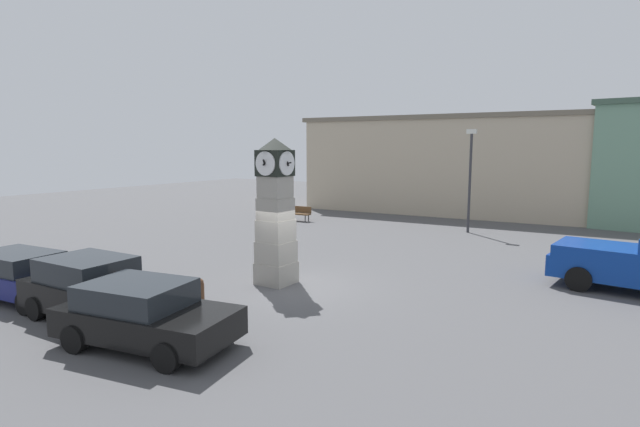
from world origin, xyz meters
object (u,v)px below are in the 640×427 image
at_px(clock_tower, 276,215).
at_px(car_navy_sedan, 22,275).
at_px(car_by_building, 145,314).
at_px(bollard_mid_row, 200,294).
at_px(street_lamp_near_road, 470,172).
at_px(bollard_near_tower, 170,301).
at_px(car_near_tower, 93,288).
at_px(bench, 299,212).

bearing_deg(clock_tower, car_navy_sedan, -133.61).
xyz_separation_m(car_navy_sedan, car_by_building, (6.14, -0.25, 0.03)).
distance_m(bollard_mid_row, car_navy_sedan, 5.72).
relative_size(car_by_building, street_lamp_near_road, 0.81).
xyz_separation_m(bollard_near_tower, car_by_building, (0.78, -1.37, 0.21)).
height_order(bollard_near_tower, bollard_mid_row, bollard_near_tower).
height_order(car_near_tower, bench, car_near_tower).
height_order(bollard_mid_row, car_navy_sedan, car_navy_sedan).
bearing_deg(bollard_mid_row, clock_tower, 88.04).
relative_size(car_navy_sedan, bench, 2.86).
bearing_deg(car_near_tower, bench, 108.33).
bearing_deg(clock_tower, bollard_mid_row, -91.96).
height_order(bollard_near_tower, car_navy_sedan, car_navy_sedan).
bearing_deg(car_navy_sedan, car_near_tower, 3.57).
bearing_deg(street_lamp_near_road, bollard_near_tower, -97.32).
relative_size(car_near_tower, car_by_building, 0.94).
bearing_deg(bollard_near_tower, car_navy_sedan, -168.13).
height_order(car_navy_sedan, car_by_building, car_by_building).
distance_m(bollard_mid_row, bench, 17.12).
height_order(bollard_mid_row, bench, bench).
distance_m(clock_tower, car_by_building, 6.12).
xyz_separation_m(bollard_near_tower, bollard_mid_row, (-0.13, 1.16, -0.11)).
distance_m(bollard_near_tower, car_by_building, 1.59).
xyz_separation_m(car_navy_sedan, car_near_tower, (3.36, 0.21, 0.09)).
distance_m(car_by_building, street_lamp_near_road, 19.69).
height_order(clock_tower, bollard_near_tower, clock_tower).
bearing_deg(car_near_tower, bollard_near_tower, 24.62).
relative_size(car_navy_sedan, car_near_tower, 1.12).
height_order(clock_tower, street_lamp_near_road, street_lamp_near_road).
height_order(bollard_near_tower, bench, bollard_near_tower).
relative_size(bollard_mid_row, street_lamp_near_road, 0.16).
xyz_separation_m(bench, street_lamp_near_road, (10.09, 1.62, 2.71)).
xyz_separation_m(car_near_tower, car_by_building, (2.78, -0.46, -0.06)).
bearing_deg(car_by_building, street_lamp_near_road, 85.46).
xyz_separation_m(bollard_mid_row, car_navy_sedan, (-5.23, -2.29, 0.28)).
xyz_separation_m(clock_tower, car_near_tower, (-1.99, -5.40, -1.50)).
relative_size(bollard_mid_row, bench, 0.55).
relative_size(car_navy_sedan, car_by_building, 1.05).
distance_m(clock_tower, street_lamp_near_road, 13.84).
bearing_deg(bench, car_near_tower, -71.67).
bearing_deg(bench, street_lamp_near_road, 9.12).
height_order(bollard_mid_row, car_by_building, car_by_building).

